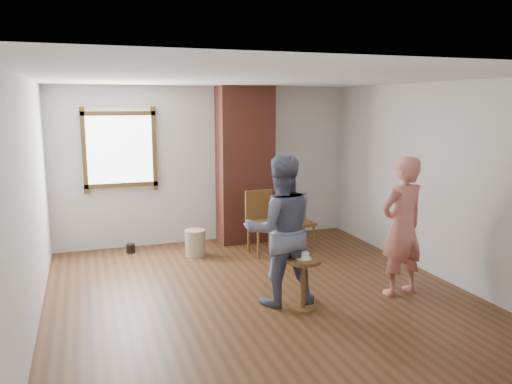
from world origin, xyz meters
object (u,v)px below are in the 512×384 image
Objects in this scene: dining_chair_right at (297,219)px; man at (280,230)px; person_pink at (402,226)px; side_table at (303,276)px; stoneware_crock at (195,243)px; dining_chair_left at (262,218)px.

dining_chair_right is 0.50× the size of man.
side_table is at bearing -6.53° from person_pink.
man reaches higher than side_table.
stoneware_crock is 2.53m from side_table.
stoneware_crock is at bearing 106.60° from side_table.
person_pink is at bearing -179.85° from man.
side_table is 0.57m from man.
side_table is 0.35× the size of person_pink.
side_table is (-0.91, -2.23, -0.09)m from dining_chair_right.
man is (0.55, -2.13, 0.67)m from stoneware_crock.
stoneware_crock is at bearing -66.69° from man.
dining_chair_right reaches higher than side_table.
person_pink is (1.01, -2.19, 0.30)m from dining_chair_left.
man reaches higher than dining_chair_left.
dining_chair_left is 0.60m from dining_chair_right.
dining_chair_left reaches higher than stoneware_crock.
side_table is at bearing 130.14° from man.
side_table is at bearing -73.40° from stoneware_crock.
man is (-1.08, -1.95, 0.38)m from dining_chair_right.
dining_chair_left is 2.43m from person_pink.
person_pink is (2.04, -2.36, 0.65)m from stoneware_crock.
man is (-0.48, -1.96, 0.33)m from dining_chair_left.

